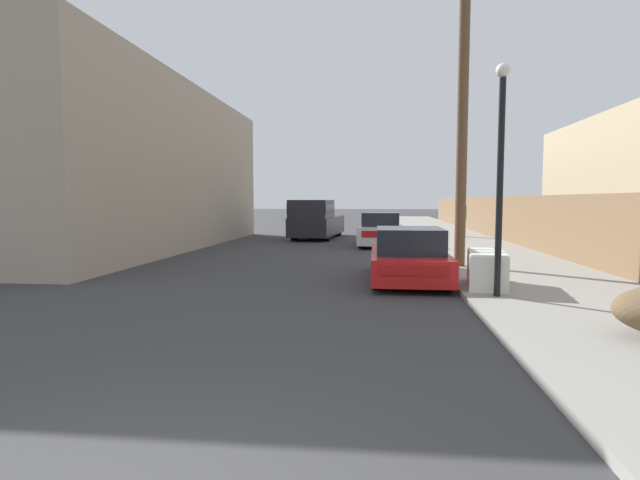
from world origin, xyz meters
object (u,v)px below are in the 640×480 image
object	(u,v)px
parked_sports_car_red	(408,257)
car_parked_mid	(381,230)
utility_pole	(463,87)
street_lamp	(501,162)
discarded_fridge	(486,269)
pedestrian	(463,218)
pickup_truck	(316,220)

from	to	relation	value
parked_sports_car_red	car_parked_mid	size ratio (longest dim) A/B	0.95
utility_pole	street_lamp	xyz separation A→B (m)	(-0.02, -4.40, -2.32)
utility_pole	street_lamp	size ratio (longest dim) A/B	2.20
discarded_fridge	pedestrian	world-z (taller)	pedestrian
parked_sports_car_red	pedestrian	distance (m)	13.86
street_lamp	pedestrian	distance (m)	15.93
car_parked_mid	utility_pole	distance (m)	8.62
discarded_fridge	street_lamp	size ratio (longest dim) A/B	0.42
street_lamp	parked_sports_car_red	bearing A→B (deg)	122.85
street_lamp	pedestrian	bearing A→B (deg)	82.75
utility_pole	discarded_fridge	bearing A→B (deg)	-89.70
discarded_fridge	pickup_truck	bearing A→B (deg)	119.20
discarded_fridge	car_parked_mid	distance (m)	10.69
pedestrian	street_lamp	bearing A→B (deg)	-97.25
car_parked_mid	street_lamp	distance (m)	11.93
discarded_fridge	street_lamp	distance (m)	2.40
utility_pole	parked_sports_car_red	bearing A→B (deg)	-126.10
parked_sports_car_red	pedestrian	bearing A→B (deg)	75.59
parked_sports_car_red	pickup_truck	size ratio (longest dim) A/B	0.73
pickup_truck	utility_pole	size ratio (longest dim) A/B	0.59
discarded_fridge	pedestrian	bearing A→B (deg)	90.78
discarded_fridge	pickup_truck	size ratio (longest dim) A/B	0.32
pickup_truck	street_lamp	bearing A→B (deg)	114.08
utility_pole	car_parked_mid	bearing A→B (deg)	105.96
discarded_fridge	street_lamp	xyz separation A→B (m)	(-0.04, -1.10, 2.13)
parked_sports_car_red	pickup_truck	distance (m)	13.30
utility_pole	pedestrian	size ratio (longest dim) A/B	5.29
pickup_truck	parked_sports_car_red	bearing A→B (deg)	111.28
car_parked_mid	utility_pole	size ratio (longest dim) A/B	0.46
parked_sports_car_red	pickup_truck	bearing A→B (deg)	106.65
discarded_fridge	parked_sports_car_red	size ratio (longest dim) A/B	0.44
discarded_fridge	pedestrian	xyz separation A→B (m)	(1.96, 14.62, 0.55)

